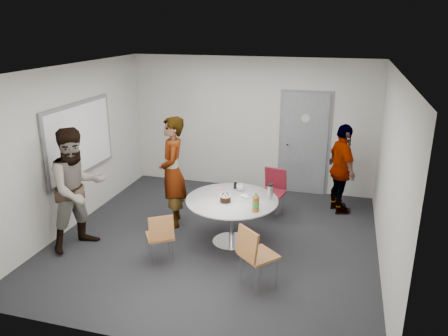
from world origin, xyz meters
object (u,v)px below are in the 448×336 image
(door, at_px, (304,144))
(person_main, at_px, (173,172))
(whiteboard, at_px, (80,139))
(chair_near_right, at_px, (254,251))
(person_right, at_px, (342,169))
(chair_far, at_px, (273,188))
(chair_near_left, at_px, (161,234))
(person_left, at_px, (77,189))
(table, at_px, (234,205))

(door, bearing_deg, person_main, -133.01)
(whiteboard, relative_size, chair_near_right, 2.18)
(person_main, xyz_separation_m, person_right, (2.73, 1.30, -0.12))
(whiteboard, height_order, chair_far, whiteboard)
(chair_far, height_order, person_right, person_right)
(chair_near_left, bearing_deg, chair_near_right, -43.06)
(door, height_order, chair_near_left, door)
(person_main, bearing_deg, person_right, 93.55)
(chair_near_right, bearing_deg, door, 126.64)
(door, height_order, chair_near_right, door)
(chair_near_left, xyz_separation_m, person_left, (-1.40, 0.15, 0.48))
(table, height_order, chair_far, table)
(person_left, distance_m, person_right, 4.51)
(chair_near_right, bearing_deg, table, 157.25)
(chair_near_right, relative_size, chair_far, 1.00)
(chair_near_right, relative_size, person_left, 0.46)
(table, relative_size, chair_near_left, 1.84)
(table, relative_size, person_right, 0.86)
(table, height_order, chair_near_left, table)
(chair_near_right, distance_m, person_left, 2.86)
(chair_near_left, xyz_separation_m, chair_near_right, (1.41, -0.24, 0.06))
(door, bearing_deg, chair_near_left, -116.10)
(door, distance_m, chair_near_left, 3.80)
(chair_near_left, bearing_deg, chair_far, 25.16)
(door, distance_m, person_main, 2.88)
(person_left, relative_size, person_right, 1.15)
(chair_far, bearing_deg, chair_near_left, 69.54)
(door, xyz_separation_m, whiteboard, (-3.56, -2.28, 0.42))
(door, relative_size, whiteboard, 1.12)
(door, height_order, person_main, door)
(person_right, bearing_deg, person_main, 91.23)
(person_left, bearing_deg, chair_far, -26.48)
(chair_near_left, relative_size, chair_near_right, 0.89)
(chair_near_right, height_order, chair_far, chair_far)
(person_left, bearing_deg, chair_near_left, -68.37)
(whiteboard, height_order, chair_near_right, whiteboard)
(chair_near_left, height_order, person_right, person_right)
(chair_far, bearing_deg, door, -95.40)
(table, bearing_deg, whiteboard, 175.47)
(chair_far, distance_m, person_main, 1.82)
(whiteboard, bearing_deg, person_right, 18.82)
(person_left, bearing_deg, whiteboard, 56.25)
(whiteboard, distance_m, chair_near_right, 3.69)
(person_right, bearing_deg, chair_near_left, 112.51)
(door, height_order, whiteboard, door)
(person_right, bearing_deg, table, 112.98)
(table, distance_m, chair_near_left, 1.23)
(door, bearing_deg, person_left, -133.42)
(whiteboard, bearing_deg, chair_far, 17.10)
(person_main, relative_size, person_right, 1.14)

